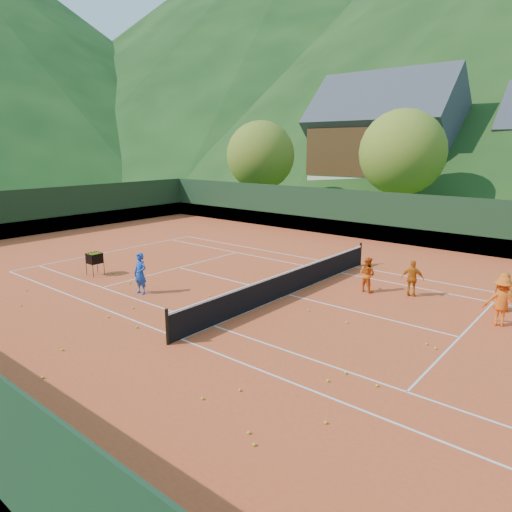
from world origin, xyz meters
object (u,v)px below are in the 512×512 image
Objects in this scene: student_d at (501,301)px; chalet_left at (384,147)px; student_b at (412,279)px; student_a at (367,274)px; coach at (140,273)px; ball_hopper at (94,259)px; tennis_net at (288,282)px; student_c at (503,292)px.

student_d is 0.12× the size of chalet_left.
student_b is 0.10× the size of chalet_left.
student_b is 0.87× the size of student_d.
chalet_left reaches higher than student_a.
ball_hopper is at bearing 167.52° from coach.
student_b is 13.55m from ball_hopper.
student_a is 30.60m from chalet_left.
student_b is 0.12× the size of tennis_net.
student_c is at bearing 23.95° from coach.
coach is 13.29m from student_c.
chalet_left is at bearing -41.42° from student_c.
student_d is at bearing -58.82° from chalet_left.
student_c is 0.10× the size of chalet_left.
tennis_net is (-6.80, -3.38, -0.18)m from student_c.
coach is at bearing -4.93° from ball_hopper.
student_c is at bearing -97.66° from student_d.
ball_hopper is (-10.48, -5.58, 0.04)m from student_a.
student_a is at bearing -66.28° from chalet_left.
coach is 12.77m from student_d.
student_a reaches higher than tennis_net.
chalet_left reaches higher than student_c.
chalet_left is (-10.00, 30.00, 5.13)m from tennis_net.
chalet_left is at bearing 108.43° from tennis_net.
student_a is at bearing 47.52° from tennis_net.
student_c is at bearing 173.10° from student_b.
coach is at bearing 47.81° from student_c.
coach is 0.12× the size of chalet_left.
tennis_net is at bearing -2.64° from student_d.
student_d is at bearing 14.39° from tennis_net.
coach is at bearing 50.85° from student_a.
coach is 1.01× the size of student_d.
ball_hopper is (-8.33, -3.23, 0.25)m from tennis_net.
coach is 1.16× the size of student_a.
student_c is (11.33, 6.94, -0.13)m from coach.
student_a is 0.12× the size of tennis_net.
chalet_left is at bearing -79.29° from student_b.
chalet_left reaches higher than student_d.
student_d is (4.91, -0.54, 0.11)m from student_a.
tennis_net is (-2.15, -2.35, -0.20)m from student_a.
coach is at bearing -80.74° from chalet_left.
student_a is 4.94m from student_d.
student_a is 1.03× the size of student_c.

